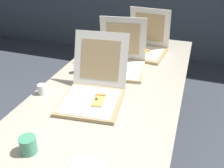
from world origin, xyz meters
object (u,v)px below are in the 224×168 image
(pizza_box_back, at_px, (145,47))
(cup_white_near_left, at_px, (42,89))
(pizza_box_front, at_px, (94,92))
(cup_white_mid, at_px, (78,69))
(pizza_box_middle, at_px, (121,62))
(cup_printed_front, at_px, (28,145))
(table, at_px, (116,87))

(pizza_box_back, bearing_deg, cup_white_near_left, -112.91)
(pizza_box_front, distance_m, cup_white_near_left, 0.35)
(pizza_box_back, height_order, cup_white_mid, pizza_box_back)
(pizza_box_middle, bearing_deg, pizza_box_front, -102.30)
(cup_printed_front, bearing_deg, cup_white_near_left, 116.21)
(cup_white_mid, height_order, cup_printed_front, cup_printed_front)
(pizza_box_middle, xyz_separation_m, cup_white_mid, (-0.29, -0.17, -0.02))
(table, bearing_deg, pizza_box_front, -102.88)
(table, distance_m, cup_white_mid, 0.33)
(pizza_box_back, bearing_deg, cup_white_mid, -120.48)
(pizza_box_back, relative_size, cup_printed_front, 4.70)
(table, relative_size, pizza_box_middle, 4.86)
(cup_white_near_left, bearing_deg, cup_printed_front, -63.79)
(cup_white_mid, height_order, cup_white_near_left, same)
(pizza_box_front, bearing_deg, cup_white_near_left, -178.20)
(pizza_box_middle, relative_size, cup_white_mid, 6.22)
(cup_white_near_left, height_order, cup_printed_front, cup_printed_front)
(pizza_box_front, height_order, cup_white_mid, pizza_box_front)
(pizza_box_front, distance_m, cup_printed_front, 0.54)
(pizza_box_back, height_order, cup_printed_front, pizza_box_back)
(table, distance_m, pizza_box_front, 0.30)
(pizza_box_middle, distance_m, cup_white_mid, 0.34)
(table, bearing_deg, pizza_box_back, 82.32)
(table, xyz_separation_m, pizza_box_back, (0.08, 0.58, 0.10))
(pizza_box_front, height_order, pizza_box_back, pizza_box_back)
(pizza_box_front, bearing_deg, pizza_box_back, 73.80)
(cup_white_near_left, bearing_deg, pizza_box_front, 8.65)
(pizza_box_front, bearing_deg, pizza_box_middle, 79.35)
(cup_white_near_left, bearing_deg, cup_white_mid, 76.06)
(cup_white_mid, xyz_separation_m, cup_white_near_left, (-0.09, -0.35, 0.00))
(pizza_box_middle, bearing_deg, cup_white_near_left, -134.28)
(cup_white_near_left, relative_size, cup_printed_front, 0.79)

